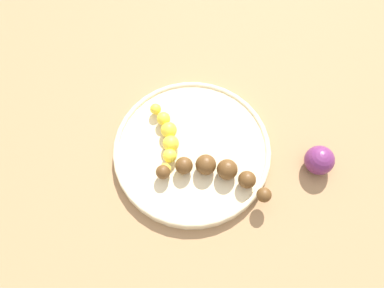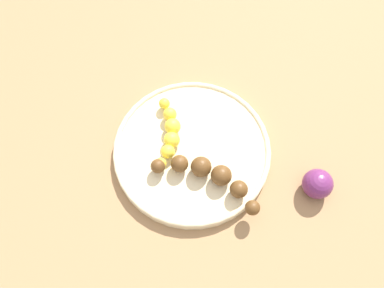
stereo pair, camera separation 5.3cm
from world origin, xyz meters
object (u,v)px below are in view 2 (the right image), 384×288
Objects in this scene: fruit_bowl at (192,150)px; banana_yellow at (170,132)px; banana_overripe at (209,175)px; plum_purple at (317,184)px.

fruit_bowl is 2.08× the size of banana_yellow.
banana_overripe is 1.43× the size of banana_yellow.
banana_yellow is 2.63× the size of plum_purple.
banana_overripe is 3.77× the size of plum_purple.
banana_overripe is (0.04, -0.05, 0.03)m from fruit_bowl.
banana_yellow is (-0.09, 0.06, -0.00)m from banana_overripe.
fruit_bowl is 5.48× the size of plum_purple.
banana_yellow is (-0.05, 0.01, 0.02)m from fruit_bowl.
plum_purple is (0.23, -0.01, 0.01)m from fruit_bowl.
fruit_bowl is 0.07m from banana_overripe.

